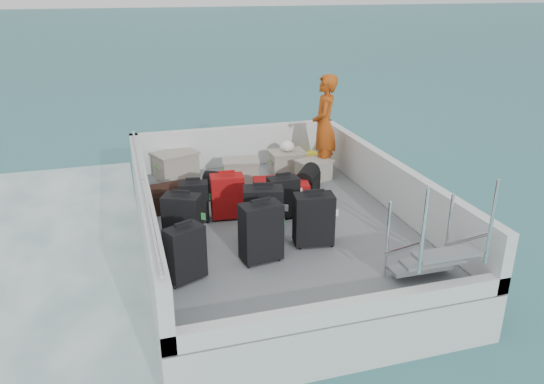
% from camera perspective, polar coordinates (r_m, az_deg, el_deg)
% --- Properties ---
extents(ground, '(160.00, 160.00, 0.00)m').
position_cam_1_polar(ground, '(7.61, 0.39, -7.17)').
color(ground, '#1B545E').
rests_on(ground, ground).
extents(ferry_hull, '(3.60, 5.00, 0.60)m').
position_cam_1_polar(ferry_hull, '(7.47, 0.39, -5.16)').
color(ferry_hull, silver).
rests_on(ferry_hull, ground).
extents(deck, '(3.30, 4.70, 0.02)m').
position_cam_1_polar(deck, '(7.34, 0.40, -3.00)').
color(deck, slate).
rests_on(deck, ferry_hull).
extents(deck_fittings, '(3.60, 5.00, 0.90)m').
position_cam_1_polar(deck_fittings, '(7.01, 3.88, -0.87)').
color(deck_fittings, silver).
rests_on(deck_fittings, deck).
extents(suitcase_0, '(0.47, 0.38, 0.64)m').
position_cam_1_polar(suitcase_0, '(5.83, -9.30, -6.62)').
color(suitcase_0, black).
rests_on(suitcase_0, deck).
extents(suitcase_1, '(0.51, 0.42, 0.67)m').
position_cam_1_polar(suitcase_1, '(6.57, -9.59, -3.09)').
color(suitcase_1, black).
rests_on(suitcase_1, deck).
extents(suitcase_2, '(0.42, 0.29, 0.56)m').
position_cam_1_polar(suitcase_2, '(7.24, -8.36, -1.08)').
color(suitcase_2, black).
rests_on(suitcase_2, deck).
extents(suitcase_3, '(0.51, 0.34, 0.71)m').
position_cam_1_polar(suitcase_3, '(6.14, -1.19, -4.41)').
color(suitcase_3, black).
rests_on(suitcase_3, deck).
extents(suitcase_4, '(0.54, 0.39, 0.72)m').
position_cam_1_polar(suitcase_4, '(6.59, -0.95, -2.48)').
color(suitcase_4, black).
rests_on(suitcase_4, deck).
extents(suitcase_5, '(0.47, 0.31, 0.62)m').
position_cam_1_polar(suitcase_5, '(7.29, -4.82, -0.52)').
color(suitcase_5, '#A40E0C').
rests_on(suitcase_5, deck).
extents(suitcase_6, '(0.52, 0.35, 0.66)m').
position_cam_1_polar(suitcase_6, '(6.53, 4.49, -3.02)').
color(suitcase_6, black).
rests_on(suitcase_6, deck).
extents(suitcase_7, '(0.42, 0.24, 0.58)m').
position_cam_1_polar(suitcase_7, '(7.28, 1.21, -0.61)').
color(suitcase_7, black).
rests_on(suitcase_7, deck).
extents(suitcase_8, '(0.88, 0.66, 0.32)m').
position_cam_1_polar(suitcase_8, '(7.88, 0.95, 0.11)').
color(suitcase_8, '#A40E0C').
rests_on(suitcase_8, deck).
extents(duffel_0, '(0.65, 0.42, 0.32)m').
position_cam_1_polar(duffel_0, '(7.72, -10.98, -0.76)').
color(duffel_0, black).
rests_on(duffel_0, deck).
extents(duffel_1, '(0.56, 0.50, 0.32)m').
position_cam_1_polar(duffel_1, '(8.01, -5.55, 0.40)').
color(duffel_1, black).
rests_on(duffel_1, deck).
extents(duffel_2, '(0.55, 0.61, 0.32)m').
position_cam_1_polar(duffel_2, '(8.19, 3.81, 0.95)').
color(duffel_2, black).
rests_on(duffel_2, deck).
extents(crate_0, '(0.76, 0.65, 0.39)m').
position_cam_1_polar(crate_0, '(9.02, -10.29, 2.86)').
color(crate_0, gray).
rests_on(crate_0, deck).
extents(crate_1, '(0.62, 0.48, 0.34)m').
position_cam_1_polar(crate_1, '(8.70, -3.37, 2.28)').
color(crate_1, gray).
rests_on(crate_1, deck).
extents(crate_2, '(0.56, 0.39, 0.34)m').
position_cam_1_polar(crate_2, '(9.12, 1.62, 3.24)').
color(crate_2, gray).
rests_on(crate_2, deck).
extents(crate_3, '(0.59, 0.48, 0.31)m').
position_cam_1_polar(crate_3, '(8.76, 4.51, 2.30)').
color(crate_3, gray).
rests_on(crate_3, deck).
extents(yellow_bag, '(0.28, 0.26, 0.22)m').
position_cam_1_polar(yellow_bag, '(9.63, 4.28, 3.83)').
color(yellow_bag, yellow).
rests_on(yellow_bag, deck).
extents(white_bag, '(0.24, 0.24, 0.18)m').
position_cam_1_polar(white_bag, '(9.04, 1.64, 4.79)').
color(white_bag, white).
rests_on(white_bag, crate_2).
extents(passenger, '(0.62, 0.73, 1.69)m').
position_cam_1_polar(passenger, '(8.83, 5.64, 7.09)').
color(passenger, orange).
rests_on(passenger, deck).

